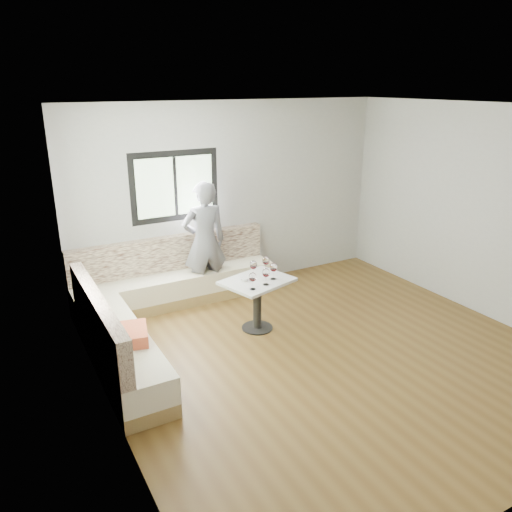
% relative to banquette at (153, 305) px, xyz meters
% --- Properties ---
extents(room, '(5.01, 5.01, 2.81)m').
position_rel_banquette_xyz_m(room, '(1.51, -1.54, 1.08)').
color(room, brown).
rests_on(room, ground).
extents(banquette, '(2.90, 2.80, 0.95)m').
position_rel_banquette_xyz_m(banquette, '(0.00, 0.00, 0.00)').
color(banquette, '#987B49').
rests_on(banquette, ground).
extents(table, '(0.97, 0.85, 0.68)m').
position_rel_banquette_xyz_m(table, '(1.16, -0.66, 0.18)').
color(table, black).
rests_on(table, ground).
extents(person, '(0.68, 0.48, 1.76)m').
position_rel_banquette_xyz_m(person, '(0.97, 0.54, 0.55)').
color(person, slate).
rests_on(person, ground).
extents(olive_ramekin, '(0.10, 0.10, 0.04)m').
position_rel_banquette_xyz_m(olive_ramekin, '(1.01, -0.61, 0.37)').
color(olive_ramekin, white).
rests_on(olive_ramekin, table).
extents(wine_glass_a, '(0.10, 0.10, 0.22)m').
position_rel_banquette_xyz_m(wine_glass_a, '(0.97, -0.90, 0.50)').
color(wine_glass_a, white).
rests_on(wine_glass_a, table).
extents(wine_glass_b, '(0.10, 0.10, 0.22)m').
position_rel_banquette_xyz_m(wine_glass_b, '(1.18, -0.85, 0.50)').
color(wine_glass_b, white).
rests_on(wine_glass_b, table).
extents(wine_glass_c, '(0.10, 0.10, 0.22)m').
position_rel_banquette_xyz_m(wine_glass_c, '(1.36, -0.73, 0.50)').
color(wine_glass_c, white).
rests_on(wine_glass_c, table).
extents(wine_glass_d, '(0.10, 0.10, 0.22)m').
position_rel_banquette_xyz_m(wine_glass_d, '(1.18, -0.53, 0.50)').
color(wine_glass_d, white).
rests_on(wine_glass_d, table).
extents(wine_glass_e, '(0.10, 0.10, 0.22)m').
position_rel_banquette_xyz_m(wine_glass_e, '(1.40, -0.47, 0.50)').
color(wine_glass_e, white).
rests_on(wine_glass_e, table).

